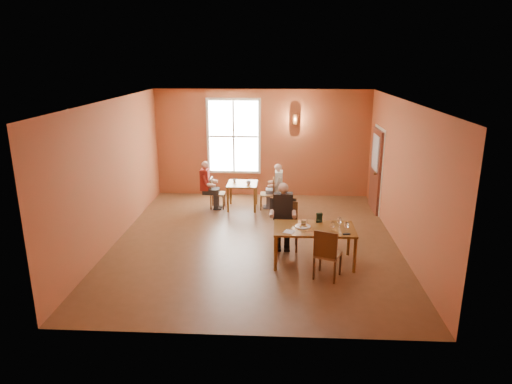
{
  "coord_description": "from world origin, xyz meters",
  "views": [
    {
      "loc": [
        0.5,
        -9.15,
        3.82
      ],
      "look_at": [
        0.0,
        0.2,
        1.05
      ],
      "focal_mm": 32.0,
      "sensor_mm": 36.0,
      "label": 1
    }
  ],
  "objects_px": {
    "main_table": "(314,245)",
    "chair_diner_main": "(287,227)",
    "chair_empty": "(328,253)",
    "diner_main": "(287,220)",
    "diner_white": "(268,187)",
    "second_table": "(242,196)",
    "chair_diner_maroon": "(218,193)",
    "diner_maroon": "(216,185)",
    "chair_diner_white": "(267,194)"
  },
  "relations": [
    {
      "from": "main_table",
      "to": "second_table",
      "type": "relative_size",
      "value": 1.99
    },
    {
      "from": "chair_diner_main",
      "to": "chair_empty",
      "type": "xyz_separation_m",
      "value": [
        0.71,
        -1.25,
        -0.01
      ]
    },
    {
      "from": "diner_main",
      "to": "second_table",
      "type": "height_order",
      "value": "diner_main"
    },
    {
      "from": "chair_empty",
      "to": "diner_white",
      "type": "relative_size",
      "value": 0.82
    },
    {
      "from": "chair_empty",
      "to": "second_table",
      "type": "relative_size",
      "value": 1.22
    },
    {
      "from": "main_table",
      "to": "diner_white",
      "type": "bearing_deg",
      "value": 106.4
    },
    {
      "from": "chair_empty",
      "to": "chair_diner_main",
      "type": "bearing_deg",
      "value": 141.48
    },
    {
      "from": "diner_main",
      "to": "chair_diner_maroon",
      "type": "height_order",
      "value": "diner_main"
    },
    {
      "from": "chair_diner_main",
      "to": "second_table",
      "type": "height_order",
      "value": "chair_diner_main"
    },
    {
      "from": "diner_main",
      "to": "chair_diner_white",
      "type": "relative_size",
      "value": 1.59
    },
    {
      "from": "chair_diner_main",
      "to": "diner_main",
      "type": "relative_size",
      "value": 0.74
    },
    {
      "from": "main_table",
      "to": "chair_diner_white",
      "type": "xyz_separation_m",
      "value": [
        -0.99,
        3.25,
        0.05
      ]
    },
    {
      "from": "chair_empty",
      "to": "chair_diner_white",
      "type": "xyz_separation_m",
      "value": [
        -1.2,
        3.85,
        -0.06
      ]
    },
    {
      "from": "chair_diner_main",
      "to": "diner_main",
      "type": "bearing_deg",
      "value": 90.0
    },
    {
      "from": "diner_main",
      "to": "chair_empty",
      "type": "bearing_deg",
      "value": 120.13
    },
    {
      "from": "chair_diner_main",
      "to": "diner_white",
      "type": "bearing_deg",
      "value": -80.03
    },
    {
      "from": "main_table",
      "to": "chair_diner_white",
      "type": "relative_size",
      "value": 1.87
    },
    {
      "from": "chair_diner_main",
      "to": "chair_diner_maroon",
      "type": "relative_size",
      "value": 1.19
    },
    {
      "from": "diner_white",
      "to": "diner_main",
      "type": "bearing_deg",
      "value": -170.14
    },
    {
      "from": "second_table",
      "to": "diner_maroon",
      "type": "distance_m",
      "value": 0.73
    },
    {
      "from": "chair_empty",
      "to": "diner_maroon",
      "type": "xyz_separation_m",
      "value": [
        -2.53,
        3.85,
        0.14
      ]
    },
    {
      "from": "diner_main",
      "to": "chair_diner_maroon",
      "type": "distance_m",
      "value": 3.19
    },
    {
      "from": "diner_main",
      "to": "diner_maroon",
      "type": "bearing_deg",
      "value": -55.37
    },
    {
      "from": "diner_main",
      "to": "diner_maroon",
      "type": "xyz_separation_m",
      "value": [
        -1.82,
        2.63,
        -0.04
      ]
    },
    {
      "from": "main_table",
      "to": "diner_maroon",
      "type": "xyz_separation_m",
      "value": [
        -2.32,
        3.25,
        0.26
      ]
    },
    {
      "from": "diner_main",
      "to": "diner_white",
      "type": "bearing_deg",
      "value": -80.14
    },
    {
      "from": "diner_main",
      "to": "main_table",
      "type": "bearing_deg",
      "value": 128.88
    },
    {
      "from": "main_table",
      "to": "chair_empty",
      "type": "relative_size",
      "value": 1.63
    },
    {
      "from": "second_table",
      "to": "main_table",
      "type": "bearing_deg",
      "value": -63.27
    },
    {
      "from": "second_table",
      "to": "chair_diner_main",
      "type": "bearing_deg",
      "value": -66.39
    },
    {
      "from": "diner_white",
      "to": "chair_diner_maroon",
      "type": "relative_size",
      "value": 1.41
    },
    {
      "from": "chair_empty",
      "to": "diner_white",
      "type": "distance_m",
      "value": 4.03
    },
    {
      "from": "second_table",
      "to": "diner_white",
      "type": "bearing_deg",
      "value": 0.0
    },
    {
      "from": "main_table",
      "to": "chair_diner_main",
      "type": "xyz_separation_m",
      "value": [
        -0.5,
        0.65,
        0.12
      ]
    },
    {
      "from": "chair_diner_main",
      "to": "diner_maroon",
      "type": "bearing_deg",
      "value": -55.06
    },
    {
      "from": "second_table",
      "to": "chair_diner_maroon",
      "type": "height_order",
      "value": "chair_diner_maroon"
    },
    {
      "from": "main_table",
      "to": "chair_diner_main",
      "type": "bearing_deg",
      "value": 127.57
    },
    {
      "from": "chair_diner_main",
      "to": "second_table",
      "type": "distance_m",
      "value": 2.84
    },
    {
      "from": "main_table",
      "to": "chair_diner_white",
      "type": "distance_m",
      "value": 3.4
    },
    {
      "from": "chair_diner_main",
      "to": "main_table",
      "type": "bearing_deg",
      "value": 127.57
    },
    {
      "from": "main_table",
      "to": "chair_empty",
      "type": "bearing_deg",
      "value": -70.8
    },
    {
      "from": "main_table",
      "to": "diner_main",
      "type": "distance_m",
      "value": 0.85
    },
    {
      "from": "diner_main",
      "to": "second_table",
      "type": "distance_m",
      "value": 2.88
    },
    {
      "from": "chair_empty",
      "to": "chair_diner_white",
      "type": "relative_size",
      "value": 1.15
    },
    {
      "from": "chair_empty",
      "to": "diner_main",
      "type": "bearing_deg",
      "value": 142.08
    },
    {
      "from": "chair_empty",
      "to": "second_table",
      "type": "xyz_separation_m",
      "value": [
        -1.85,
        3.85,
        -0.13
      ]
    },
    {
      "from": "chair_diner_white",
      "to": "diner_main",
      "type": "bearing_deg",
      "value": -169.51
    },
    {
      "from": "chair_empty",
      "to": "main_table",
      "type": "bearing_deg",
      "value": 131.15
    },
    {
      "from": "chair_diner_main",
      "to": "chair_diner_maroon",
      "type": "distance_m",
      "value": 3.16
    },
    {
      "from": "chair_diner_main",
      "to": "diner_white",
      "type": "xyz_separation_m",
      "value": [
        -0.46,
        2.6,
        0.09
      ]
    }
  ]
}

